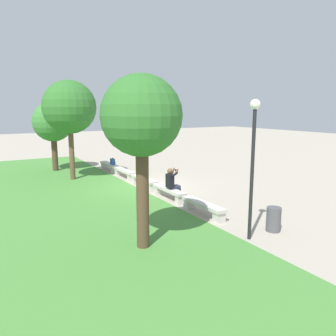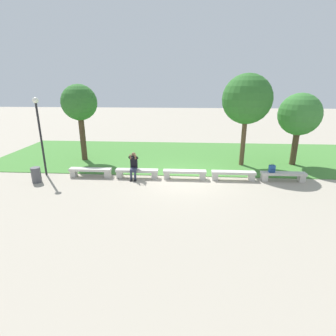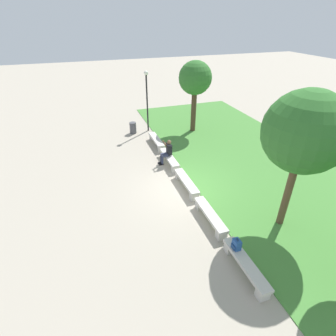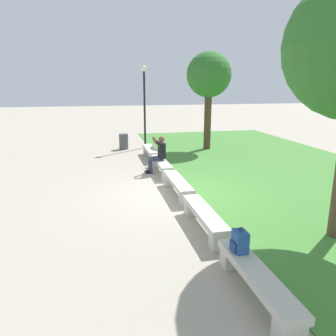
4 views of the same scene
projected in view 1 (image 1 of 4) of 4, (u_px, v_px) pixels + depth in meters
name	position (u px, v px, depth m)	size (l,w,h in m)	color
ground_plane	(144.00, 187.00, 15.70)	(80.00, 80.00, 0.00)	#A89E8C
grass_strip	(48.00, 199.00, 13.55)	(23.80, 8.00, 0.03)	#478438
bench_main	(203.00, 206.00, 11.52)	(2.15, 0.40, 0.45)	beige
bench_near	(169.00, 192.00, 13.58)	(2.15, 0.40, 0.45)	beige
bench_mid	(144.00, 181.00, 15.65)	(2.15, 0.40, 0.45)	beige
bench_far	(124.00, 172.00, 17.71)	(2.15, 0.40, 0.45)	beige
bench_end	(109.00, 166.00, 19.77)	(2.15, 0.40, 0.45)	beige
person_photographer	(172.00, 182.00, 13.43)	(0.48, 0.73, 1.32)	black
backpack	(113.00, 162.00, 19.22)	(0.28, 0.24, 0.43)	#234C8C
tree_behind_wall	(69.00, 108.00, 16.61)	(2.71, 2.71, 5.14)	brown
tree_left_background	(53.00, 122.00, 19.21)	(2.33, 2.33, 4.11)	#4C3826
tree_right_background	(142.00, 118.00, 8.24)	(2.09, 2.09, 4.57)	#4C3826
trash_bin	(274.00, 219.00, 9.97)	(0.44, 0.44, 0.75)	#4C4C51
lamp_post	(253.00, 150.00, 8.97)	(0.28, 0.28, 3.96)	black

